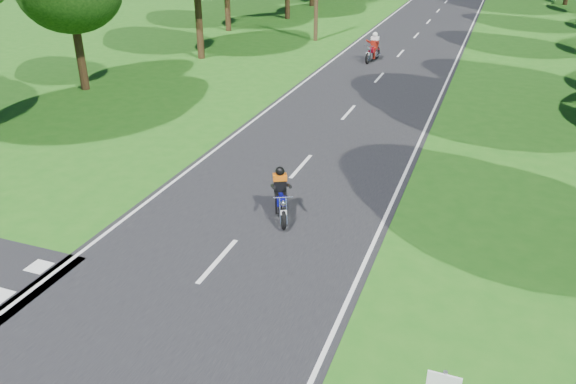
% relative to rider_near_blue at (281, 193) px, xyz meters
% --- Properties ---
extents(ground, '(160.00, 160.00, 0.00)m').
position_rel_rider_near_blue_xyz_m(ground, '(-0.61, -4.60, -0.72)').
color(ground, '#205E15').
rests_on(ground, ground).
extents(main_road, '(7.00, 140.00, 0.02)m').
position_rel_rider_near_blue_xyz_m(main_road, '(-0.61, 45.40, -0.71)').
color(main_road, black).
rests_on(main_road, ground).
extents(road_markings, '(7.40, 140.00, 0.01)m').
position_rel_rider_near_blue_xyz_m(road_markings, '(-0.74, 43.53, -0.69)').
color(road_markings, silver).
rests_on(road_markings, main_road).
extents(rider_near_blue, '(1.25, 1.75, 1.39)m').
position_rel_rider_near_blue_xyz_m(rider_near_blue, '(0.00, 0.00, 0.00)').
color(rider_near_blue, '#0D0F92').
rests_on(rider_near_blue, main_road).
extents(rider_far_red, '(0.85, 1.96, 1.59)m').
position_rel_rider_near_blue_xyz_m(rider_far_red, '(-1.75, 18.86, 0.10)').
color(rider_far_red, maroon).
rests_on(rider_far_red, main_road).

